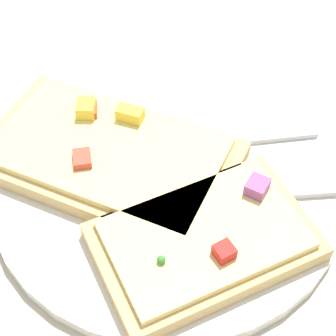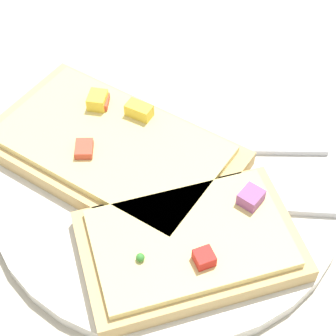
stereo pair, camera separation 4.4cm
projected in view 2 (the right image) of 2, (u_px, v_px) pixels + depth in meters
name	position (u px, v px, depth m)	size (l,w,h in m)	color
ground_plane	(168.00, 185.00, 0.46)	(4.00, 4.00, 0.00)	#BCB29E
plate	(168.00, 181.00, 0.46)	(0.28, 0.28, 0.01)	silver
fork	(187.00, 147.00, 0.47)	(0.14, 0.18, 0.01)	#B7B7BC
knife	(248.00, 203.00, 0.43)	(0.16, 0.19, 0.01)	#B7B7BC
pizza_slice_main	(112.00, 149.00, 0.46)	(0.23, 0.18, 0.03)	tan
pizza_slice_corner	(190.00, 244.00, 0.40)	(0.14, 0.18, 0.03)	tan
crumb_scatter	(142.00, 170.00, 0.45)	(0.07, 0.08, 0.01)	#DFAC61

